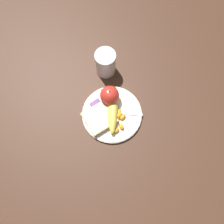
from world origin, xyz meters
TOP-DOWN VIEW (x-y plane):
  - ground_plane at (0.00, 0.00)m, footprint 3.00×3.00m
  - plate at (0.00, 0.00)m, footprint 0.23×0.23m
  - juice_glass at (0.09, 0.18)m, footprint 0.08×0.08m
  - apple at (0.03, 0.06)m, footprint 0.08×0.08m
  - banana at (0.01, 0.01)m, footprint 0.14×0.18m
  - bread_slice at (-0.05, 0.01)m, footprint 0.11×0.11m
  - fork at (0.01, 0.00)m, footprint 0.17×0.14m
  - jam_packet at (-0.03, 0.06)m, footprint 0.04×0.04m
  - orange_segment_0 at (-0.03, -0.07)m, footprint 0.03×0.02m
  - orange_segment_1 at (0.03, -0.04)m, footprint 0.03×0.02m
  - orange_segment_2 at (-0.01, -0.03)m, footprint 0.03×0.03m
  - orange_segment_3 at (0.01, -0.02)m, footprint 0.04×0.02m
  - orange_segment_4 at (-0.03, -0.02)m, footprint 0.02×0.03m
  - orange_segment_5 at (-0.02, -0.01)m, footprint 0.02×0.03m
  - orange_segment_6 at (0.02, -0.01)m, footprint 0.03×0.03m
  - orange_segment_7 at (-0.00, -0.06)m, footprint 0.02×0.03m
  - orange_segment_8 at (-0.03, -0.05)m, footprint 0.03×0.02m
  - orange_segment_9 at (-0.03, -0.04)m, footprint 0.04×0.03m

SIDE VIEW (x-z plane):
  - ground_plane at x=0.00m, z-range 0.00..0.00m
  - plate at x=0.00m, z-range 0.00..0.02m
  - fork at x=0.01m, z-range 0.01..0.02m
  - orange_segment_8 at x=-0.03m, z-range 0.01..0.03m
  - orange_segment_7 at x=0.00m, z-range 0.01..0.03m
  - orange_segment_2 at x=-0.01m, z-range 0.01..0.03m
  - orange_segment_0 at x=-0.03m, z-range 0.01..0.03m
  - orange_segment_1 at x=0.03m, z-range 0.01..0.03m
  - orange_segment_6 at x=0.02m, z-range 0.01..0.03m
  - orange_segment_5 at x=-0.02m, z-range 0.01..0.03m
  - orange_segment_4 at x=-0.03m, z-range 0.01..0.03m
  - orange_segment_9 at x=-0.03m, z-range 0.01..0.03m
  - orange_segment_3 at x=0.01m, z-range 0.01..0.03m
  - jam_packet at x=-0.03m, z-range 0.01..0.03m
  - bread_slice at x=-0.05m, z-range 0.01..0.03m
  - banana at x=0.01m, z-range 0.01..0.05m
  - apple at x=0.03m, z-range 0.01..0.09m
  - juice_glass at x=0.09m, z-range 0.00..0.11m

